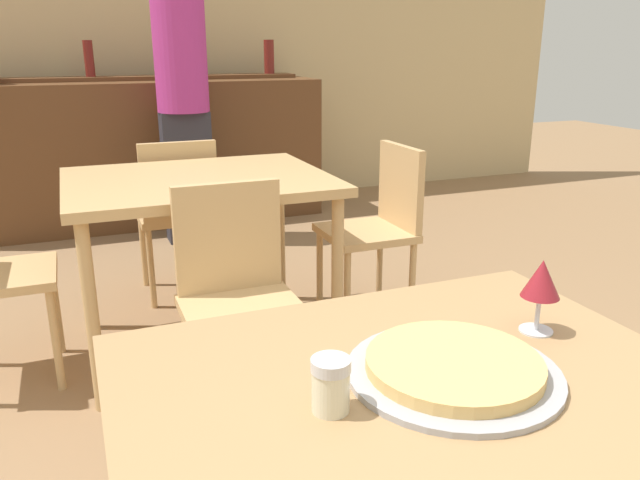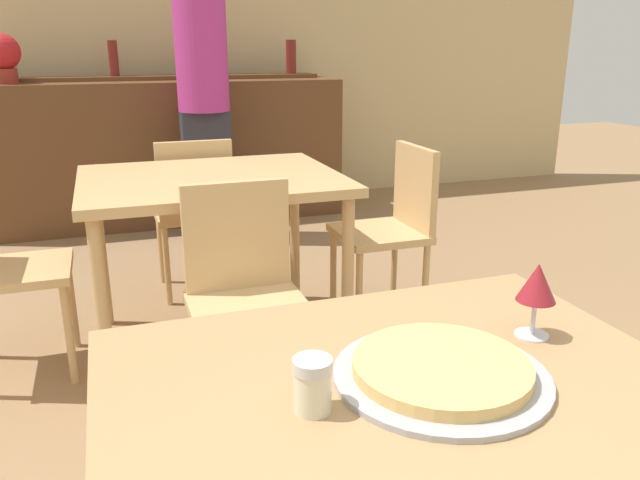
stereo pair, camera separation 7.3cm
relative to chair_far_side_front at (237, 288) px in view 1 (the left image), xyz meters
The scene contains 12 objects.
wall_back 3.46m from the chair_far_side_front, 89.19° to the left, with size 8.00×0.05×2.80m.
dining_table_near 1.12m from the chair_far_side_front, 87.57° to the right, with size 1.06×0.81×0.73m.
dining_table_far 0.64m from the chair_far_side_front, 90.00° to the left, with size 1.08×0.87×0.78m.
bar_counter 2.84m from the chair_far_side_front, 89.05° to the left, with size 2.60×0.56×1.06m.
bar_back_shelf 3.04m from the chair_far_side_front, 88.29° to the left, with size 2.39×0.24×0.31m.
chair_far_side_front is the anchor object (origin of this frame).
chair_far_side_back 1.22m from the chair_far_side_front, 90.00° to the left, with size 0.40×0.40×0.86m.
chair_far_side_right 1.06m from the chair_far_side_front, 35.19° to the left, with size 0.40×0.40×0.86m.
pizza_tray 1.16m from the chair_far_side_front, 83.90° to the right, with size 0.39×0.39×0.04m.
cheese_shaker 1.19m from the chair_far_side_front, 96.51° to the right, with size 0.07×0.07×0.09m.
person_standing 2.33m from the chair_far_side_front, 83.94° to the left, with size 0.34×0.34×1.85m.
wine_glass 1.16m from the chair_far_side_front, 69.51° to the right, with size 0.08×0.08×0.16m.
Camera 1 is at (-0.53, -0.86, 1.31)m, focal length 35.00 mm.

